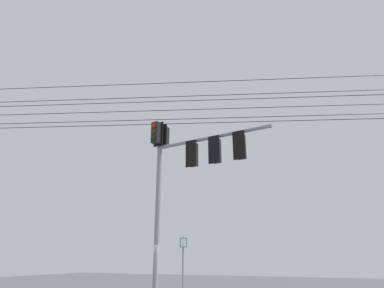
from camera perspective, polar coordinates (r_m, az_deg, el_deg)
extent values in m
cylinder|color=gray|center=(12.73, -6.12, -13.21)|extent=(0.20, 0.20, 6.80)
cylinder|color=gray|center=(12.21, 3.32, 1.13)|extent=(4.67, 0.76, 0.14)
cube|color=black|center=(13.78, -4.87, 1.17)|extent=(0.34, 0.34, 0.90)
cube|color=black|center=(13.65, -5.28, 1.38)|extent=(0.44, 0.10, 1.04)
cylinder|color=red|center=(14.01, -4.46, 2.11)|extent=(0.20, 0.06, 0.20)
cylinder|color=#3C2703|center=(13.90, -4.49, 0.96)|extent=(0.20, 0.06, 0.20)
cylinder|color=black|center=(13.80, -4.52, -0.21)|extent=(0.20, 0.06, 0.20)
cube|color=black|center=(13.32, -6.34, 1.95)|extent=(0.34, 0.34, 0.90)
cube|color=black|center=(13.45, -5.92, 1.72)|extent=(0.44, 0.10, 1.04)
cylinder|color=red|center=(13.31, -6.71, 3.38)|extent=(0.20, 0.06, 0.20)
cylinder|color=#3C2703|center=(13.20, -6.76, 2.18)|extent=(0.20, 0.06, 0.20)
cylinder|color=black|center=(13.09, -6.82, 0.96)|extent=(0.20, 0.06, 0.20)
cube|color=black|center=(12.38, 0.18, -1.89)|extent=(0.33, 0.33, 0.90)
cube|color=black|center=(12.23, -0.20, -1.67)|extent=(0.44, 0.09, 1.04)
cylinder|color=red|center=(12.61, 0.54, -0.78)|extent=(0.20, 0.05, 0.20)
cylinder|color=#3C2703|center=(12.51, 0.54, -2.09)|extent=(0.20, 0.05, 0.20)
cylinder|color=black|center=(12.43, 0.55, -3.41)|extent=(0.20, 0.05, 0.20)
cube|color=black|center=(11.94, 4.23, -1.17)|extent=(0.34, 0.34, 0.90)
cube|color=black|center=(11.80, 3.86, -0.95)|extent=(0.44, 0.10, 1.04)
cylinder|color=red|center=(12.18, 4.54, -0.04)|extent=(0.20, 0.06, 0.20)
cylinder|color=#3C2703|center=(12.09, 4.57, -1.39)|extent=(0.20, 0.06, 0.20)
cylinder|color=black|center=(12.00, 4.61, -2.75)|extent=(0.20, 0.06, 0.20)
cube|color=black|center=(11.58, 8.55, -0.41)|extent=(0.33, 0.33, 0.90)
cube|color=black|center=(11.43, 8.24, -0.16)|extent=(0.44, 0.09, 1.04)
cylinder|color=red|center=(11.83, 8.76, 0.74)|extent=(0.20, 0.05, 0.20)
cylinder|color=#3C2703|center=(11.73, 8.84, -0.64)|extent=(0.20, 0.05, 0.20)
cylinder|color=black|center=(11.63, 8.91, -2.04)|extent=(0.20, 0.05, 0.20)
cylinder|color=slate|center=(15.52, -1.61, -21.50)|extent=(0.07, 0.07, 2.97)
cube|color=#0C7238|center=(15.48, -1.53, -16.95)|extent=(0.28, 0.23, 0.41)
cube|color=white|center=(15.47, -1.51, -16.95)|extent=(0.22, 0.17, 0.35)
cylinder|color=black|center=(13.55, 0.97, 3.69)|extent=(32.61, 10.38, 0.33)
cylinder|color=black|center=(13.63, 0.96, 4.49)|extent=(32.61, 10.38, 0.33)
cylinder|color=black|center=(13.81, 0.95, 6.11)|extent=(32.61, 10.38, 0.33)
cylinder|color=black|center=(14.00, 0.94, 7.68)|extent=(32.61, 10.38, 0.33)
cylinder|color=black|center=(14.10, 0.94, 8.48)|extent=(32.61, 10.38, 0.33)
cylinder|color=black|center=(14.43, 0.92, 10.86)|extent=(32.61, 10.38, 0.33)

